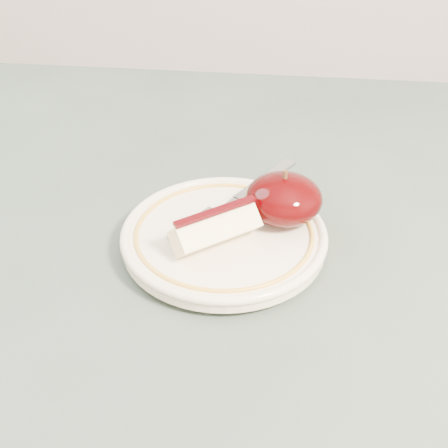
# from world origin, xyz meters

# --- Properties ---
(table) EXTENTS (0.90, 0.90, 0.75)m
(table) POSITION_xyz_m (0.00, 0.00, 0.66)
(table) COLOR brown
(table) RESTS_ON ground
(plate) EXTENTS (0.19, 0.19, 0.02)m
(plate) POSITION_xyz_m (0.07, 0.03, 0.76)
(plate) COLOR beige
(plate) RESTS_ON table
(apple_half) EXTENTS (0.07, 0.07, 0.05)m
(apple_half) POSITION_xyz_m (0.12, 0.06, 0.79)
(apple_half) COLOR black
(apple_half) RESTS_ON plate
(apple_wedge) EXTENTS (0.08, 0.08, 0.04)m
(apple_wedge) POSITION_xyz_m (0.06, 0.01, 0.79)
(apple_wedge) COLOR #FFEEBB
(apple_wedge) RESTS_ON plate
(fork) EXTENTS (0.11, 0.17, 0.00)m
(fork) POSITION_xyz_m (0.08, 0.07, 0.77)
(fork) COLOR #909398
(fork) RESTS_ON plate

